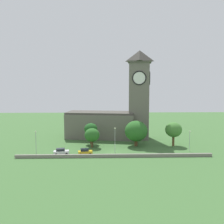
% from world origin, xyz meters
% --- Properties ---
extents(ground_plane, '(200.00, 200.00, 0.00)m').
position_xyz_m(ground_plane, '(0.00, 15.00, 0.00)').
color(ground_plane, '#3D6633').
extents(church, '(32.78, 15.12, 32.82)m').
position_xyz_m(church, '(1.44, 21.49, 9.54)').
color(church, '#666056').
rests_on(church, ground).
extents(quay_barrier, '(54.77, 0.70, 0.91)m').
position_xyz_m(quay_barrier, '(0.00, -4.91, 0.46)').
color(quay_barrier, gray).
rests_on(quay_barrier, ground).
extents(car_white, '(4.56, 2.74, 1.82)m').
position_xyz_m(car_white, '(-15.31, -1.73, 0.92)').
color(car_white, silver).
rests_on(car_white, ground).
extents(car_yellow, '(4.26, 2.59, 1.92)m').
position_xyz_m(car_yellow, '(-8.35, -2.40, 0.96)').
color(car_yellow, gold).
rests_on(car_yellow, ground).
extents(streetlamp_west_end, '(0.44, 0.44, 6.78)m').
position_xyz_m(streetlamp_west_end, '(-22.78, -0.52, 4.55)').
color(streetlamp_west_end, '#9EA0A5').
rests_on(streetlamp_west_end, ground).
extents(streetlamp_west_mid, '(0.44, 0.44, 7.52)m').
position_xyz_m(streetlamp_west_mid, '(0.33, 0.26, 4.97)').
color(streetlamp_west_mid, '#9EA0A5').
rests_on(streetlamp_west_mid, ground).
extents(streetlamp_central, '(0.44, 0.44, 6.34)m').
position_xyz_m(streetlamp_central, '(22.98, 0.80, 4.30)').
color(streetlamp_central, '#9EA0A5').
rests_on(streetlamp_central, ground).
extents(tree_churchyard, '(5.48, 5.48, 7.86)m').
position_xyz_m(tree_churchyard, '(20.09, 8.12, 5.35)').
color(tree_churchyard, brown).
rests_on(tree_churchyard, ground).
extents(tree_by_tower, '(7.51, 7.51, 8.39)m').
position_xyz_m(tree_by_tower, '(7.66, 8.18, 4.99)').
color(tree_by_tower, brown).
rests_on(tree_by_tower, ground).
extents(tree_riverside_east, '(4.85, 4.85, 6.26)m').
position_xyz_m(tree_riverside_east, '(-6.78, 6.61, 4.05)').
color(tree_riverside_east, brown).
rests_on(tree_riverside_east, ground).
extents(tree_riverside_west, '(4.52, 4.52, 7.18)m').
position_xyz_m(tree_riverside_west, '(-7.42, 11.68, 5.09)').
color(tree_riverside_west, brown).
rests_on(tree_riverside_west, ground).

